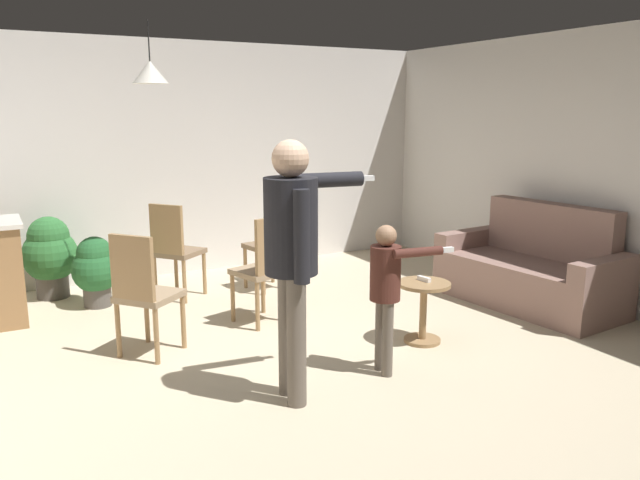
{
  "coord_description": "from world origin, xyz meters",
  "views": [
    {
      "loc": [
        -2.1,
        -4.06,
        1.92
      ],
      "look_at": [
        0.01,
        -0.18,
        1.0
      ],
      "focal_mm": 35.17,
      "sensor_mm": 36.0,
      "label": 1
    }
  ],
  "objects_px": {
    "side_table_by_couch": "(423,305)",
    "dining_chair_near_wall": "(143,290)",
    "spare_remote_on_table": "(424,279)",
    "person_adult": "(293,243)",
    "person_child": "(387,282)",
    "dining_chair_spare": "(273,239)",
    "potted_plant_corner": "(95,268)",
    "couch_floral": "(532,272)",
    "dining_chair_centre_back": "(174,247)",
    "potted_plant_by_wall": "(50,253)",
    "dining_chair_by_counter": "(265,265)"
  },
  "relations": [
    {
      "from": "person_adult",
      "to": "side_table_by_couch",
      "type": "bearing_deg",
      "value": 114.08
    },
    {
      "from": "person_adult",
      "to": "dining_chair_centre_back",
      "type": "distance_m",
      "value": 2.7
    },
    {
      "from": "potted_plant_by_wall",
      "to": "potted_plant_corner",
      "type": "bearing_deg",
      "value": -56.22
    },
    {
      "from": "person_adult",
      "to": "dining_chair_by_counter",
      "type": "height_order",
      "value": "person_adult"
    },
    {
      "from": "person_child",
      "to": "potted_plant_by_wall",
      "type": "bearing_deg",
      "value": -140.31
    },
    {
      "from": "spare_remote_on_table",
      "to": "couch_floral",
      "type": "bearing_deg",
      "value": 10.89
    },
    {
      "from": "side_table_by_couch",
      "to": "spare_remote_on_table",
      "type": "relative_size",
      "value": 4.0
    },
    {
      "from": "person_child",
      "to": "dining_chair_spare",
      "type": "height_order",
      "value": "person_child"
    },
    {
      "from": "dining_chair_spare",
      "to": "potted_plant_corner",
      "type": "xyz_separation_m",
      "value": [
        -1.82,
        0.23,
        -0.16
      ]
    },
    {
      "from": "couch_floral",
      "to": "side_table_by_couch",
      "type": "bearing_deg",
      "value": 96.61
    },
    {
      "from": "person_adult",
      "to": "dining_chair_centre_back",
      "type": "xyz_separation_m",
      "value": [
        -0.06,
        2.65,
        -0.53
      ]
    },
    {
      "from": "couch_floral",
      "to": "spare_remote_on_table",
      "type": "relative_size",
      "value": 14.39
    },
    {
      "from": "dining_chair_centre_back",
      "to": "spare_remote_on_table",
      "type": "height_order",
      "value": "dining_chair_centre_back"
    },
    {
      "from": "dining_chair_by_counter",
      "to": "potted_plant_by_wall",
      "type": "distance_m",
      "value": 2.43
    },
    {
      "from": "dining_chair_centre_back",
      "to": "side_table_by_couch",
      "type": "bearing_deg",
      "value": -4.73
    },
    {
      "from": "dining_chair_by_counter",
      "to": "dining_chair_spare",
      "type": "xyz_separation_m",
      "value": [
        0.56,
        1.05,
        0.0
      ]
    },
    {
      "from": "couch_floral",
      "to": "dining_chair_spare",
      "type": "relative_size",
      "value": 1.87
    },
    {
      "from": "person_adult",
      "to": "dining_chair_by_counter",
      "type": "bearing_deg",
      "value": 170.46
    },
    {
      "from": "potted_plant_by_wall",
      "to": "dining_chair_spare",
      "type": "bearing_deg",
      "value": -19.23
    },
    {
      "from": "person_adult",
      "to": "spare_remote_on_table",
      "type": "xyz_separation_m",
      "value": [
        1.44,
        0.47,
        -0.54
      ]
    },
    {
      "from": "dining_chair_by_counter",
      "to": "potted_plant_by_wall",
      "type": "height_order",
      "value": "dining_chair_by_counter"
    },
    {
      "from": "dining_chair_spare",
      "to": "potted_plant_corner",
      "type": "distance_m",
      "value": 1.85
    },
    {
      "from": "couch_floral",
      "to": "dining_chair_by_counter",
      "type": "xyz_separation_m",
      "value": [
        -2.59,
        0.72,
        0.21
      ]
    },
    {
      "from": "side_table_by_couch",
      "to": "dining_chair_near_wall",
      "type": "bearing_deg",
      "value": 159.34
    },
    {
      "from": "dining_chair_spare",
      "to": "potted_plant_corner",
      "type": "height_order",
      "value": "dining_chair_spare"
    },
    {
      "from": "person_child",
      "to": "potted_plant_corner",
      "type": "bearing_deg",
      "value": -140.84
    },
    {
      "from": "potted_plant_corner",
      "to": "side_table_by_couch",
      "type": "bearing_deg",
      "value": -46.22
    },
    {
      "from": "potted_plant_corner",
      "to": "potted_plant_by_wall",
      "type": "xyz_separation_m",
      "value": [
        -0.36,
        0.54,
        0.08
      ]
    },
    {
      "from": "spare_remote_on_table",
      "to": "person_adult",
      "type": "bearing_deg",
      "value": -161.9
    },
    {
      "from": "side_table_by_couch",
      "to": "person_child",
      "type": "relative_size",
      "value": 0.46
    },
    {
      "from": "dining_chair_by_counter",
      "to": "person_adult",
      "type": "bearing_deg",
      "value": -122.59
    },
    {
      "from": "potted_plant_by_wall",
      "to": "spare_remote_on_table",
      "type": "relative_size",
      "value": 6.56
    },
    {
      "from": "dining_chair_spare",
      "to": "dining_chair_by_counter",
      "type": "bearing_deg",
      "value": 142.05
    },
    {
      "from": "dining_chair_centre_back",
      "to": "dining_chair_spare",
      "type": "xyz_separation_m",
      "value": [
        1.06,
        -0.1,
        0.0
      ]
    },
    {
      "from": "person_adult",
      "to": "dining_chair_near_wall",
      "type": "xyz_separation_m",
      "value": [
        -0.7,
        1.23,
        -0.53
      ]
    },
    {
      "from": "person_child",
      "to": "dining_chair_near_wall",
      "type": "bearing_deg",
      "value": -119.73
    },
    {
      "from": "person_adult",
      "to": "dining_chair_spare",
      "type": "distance_m",
      "value": 2.79
    },
    {
      "from": "side_table_by_couch",
      "to": "dining_chair_by_counter",
      "type": "relative_size",
      "value": 0.52
    },
    {
      "from": "dining_chair_spare",
      "to": "person_adult",
      "type": "bearing_deg",
      "value": 148.6
    },
    {
      "from": "dining_chair_by_counter",
      "to": "dining_chair_near_wall",
      "type": "height_order",
      "value": "same"
    },
    {
      "from": "person_child",
      "to": "dining_chair_centre_back",
      "type": "distance_m",
      "value": 2.72
    },
    {
      "from": "person_adult",
      "to": "dining_chair_centre_back",
      "type": "height_order",
      "value": "person_adult"
    },
    {
      "from": "person_adult",
      "to": "potted_plant_corner",
      "type": "height_order",
      "value": "person_adult"
    },
    {
      "from": "side_table_by_couch",
      "to": "dining_chair_near_wall",
      "type": "relative_size",
      "value": 0.52
    },
    {
      "from": "side_table_by_couch",
      "to": "spare_remote_on_table",
      "type": "distance_m",
      "value": 0.21
    },
    {
      "from": "side_table_by_couch",
      "to": "potted_plant_by_wall",
      "type": "distance_m",
      "value": 3.87
    },
    {
      "from": "side_table_by_couch",
      "to": "dining_chair_by_counter",
      "type": "xyz_separation_m",
      "value": [
        -0.97,
        1.06,
        0.22
      ]
    },
    {
      "from": "couch_floral",
      "to": "potted_plant_by_wall",
      "type": "xyz_separation_m",
      "value": [
        -4.21,
        2.53,
        0.14
      ]
    },
    {
      "from": "dining_chair_by_counter",
      "to": "dining_chair_near_wall",
      "type": "bearing_deg",
      "value": 176.81
    },
    {
      "from": "person_child",
      "to": "potted_plant_corner",
      "type": "height_order",
      "value": "person_child"
    }
  ]
}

